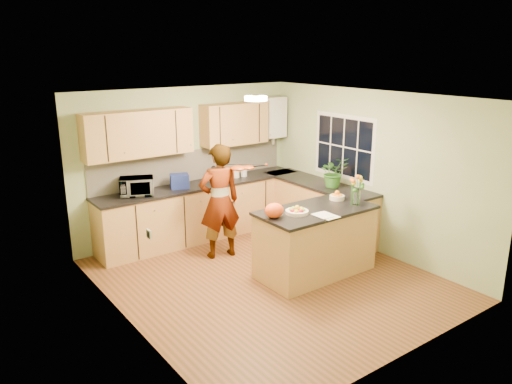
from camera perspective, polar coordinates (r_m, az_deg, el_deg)
floor at (r=7.04m, az=1.45°, el=-9.92°), size 4.50×4.50×0.00m
ceiling at (r=6.36m, az=1.61°, el=10.79°), size 4.00×4.50×0.02m
wall_back at (r=8.43m, az=-7.89°, el=3.33°), size 4.00×0.02×2.50m
wall_front at (r=5.10m, az=17.26°, el=-5.76°), size 4.00×0.02×2.50m
wall_left at (r=5.65m, az=-14.78°, el=-3.42°), size 0.02×4.50×2.50m
wall_right at (r=7.93m, az=13.04°, el=2.27°), size 0.02×4.50×2.50m
back_counter at (r=8.42m, az=-6.11°, el=-2.11°), size 3.64×0.62×0.94m
right_counter at (r=8.50m, az=7.06°, el=-1.98°), size 0.62×2.24×0.94m
splashback at (r=8.47m, az=-7.24°, el=3.07°), size 3.60×0.02×0.52m
upper_cabinets at (r=8.09m, az=-8.57°, el=7.10°), size 3.20×0.34×0.70m
boiler at (r=9.10m, az=1.98°, el=8.54°), size 0.40×0.30×0.86m
window_right at (r=8.26m, az=9.99°, el=5.11°), size 0.01×1.30×1.05m
light_switch at (r=5.11m, az=-12.14°, el=-4.71°), size 0.02×0.09×0.09m
ceiling_lamp at (r=6.60m, az=-0.02°, el=10.65°), size 0.30×0.30×0.07m
peninsula_island at (r=7.09m, az=6.77°, el=-5.60°), size 1.67×0.86×0.96m
fruit_dish at (r=6.69m, az=4.71°, el=-2.12°), size 0.31×0.31×0.11m
orange_bowl at (r=7.39m, az=9.25°, el=-0.45°), size 0.22×0.22×0.13m
flower_vase at (r=7.13m, az=11.50°, el=1.07°), size 0.26×0.26×0.48m
orange_bag at (r=6.50m, az=2.10°, el=-2.12°), size 0.32×0.29×0.20m
papers at (r=6.66m, az=8.03°, el=-2.67°), size 0.23×0.32×0.01m
violinist at (r=7.50m, az=-4.19°, el=-1.08°), size 0.71×0.53×1.76m
violin at (r=7.29m, az=-2.02°, el=2.74°), size 0.59×0.51×0.15m
microwave at (r=7.76m, az=-13.47°, el=0.62°), size 0.59×0.51×0.28m
blue_box at (r=8.04m, az=-8.74°, el=1.23°), size 0.34×0.29×0.23m
kettle at (r=8.37m, az=-4.85°, el=2.06°), size 0.17×0.17×0.31m
jar_cream at (r=8.63m, az=-2.33°, el=2.30°), size 0.13×0.13×0.19m
jar_white at (r=8.70m, az=-1.40°, el=2.36°), size 0.14×0.14×0.17m
potted_plant at (r=8.07m, az=8.88°, el=2.27°), size 0.56×0.53×0.50m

